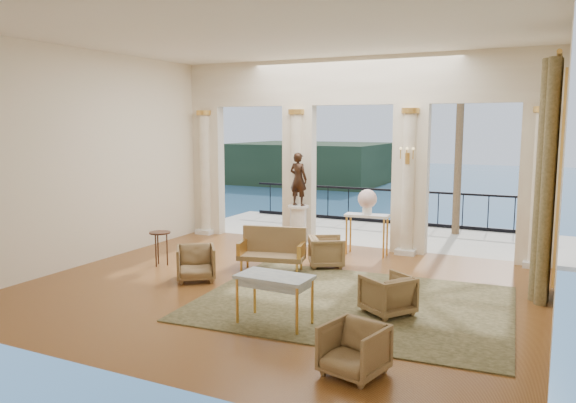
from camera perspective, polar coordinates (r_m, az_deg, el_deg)
The scene contains 23 objects.
floor at distance 10.33m, azimuth -0.86°, elevation -8.76°, with size 9.00×9.00×0.00m, color #53260D.
room_walls at distance 8.92m, azimuth -4.17°, elevation 7.34°, with size 9.00×9.00×9.00m.
arcade at distance 13.42m, azimuth 6.56°, elevation 6.23°, with size 9.00×0.56×4.50m.
terrace at distance 15.59m, azimuth 8.85°, elevation -3.33°, with size 10.00×3.60×0.10m, color beige.
balustrade at distance 17.03m, azimuth 10.48°, elevation -0.85°, with size 9.00×0.06×1.03m.
palm_tree at distance 15.66m, azimuth 17.23°, elevation 11.69°, with size 2.00×2.00×4.50m.
headland at distance 86.24m, azimuth 2.42°, elevation 3.95°, with size 22.00×18.00×6.00m, color black.
sea at distance 69.55m, azimuth 22.12°, elevation -0.07°, with size 160.00×160.00×0.00m, color #2D6490.
curtain at distance 10.37m, azimuth 24.85°, elevation 1.95°, with size 0.33×1.40×4.09m.
window_frame at distance 10.36m, azimuth 25.90°, elevation 2.33°, with size 0.04×1.60×3.40m, color gold.
wall_sconce at distance 12.73m, azimuth 12.03°, elevation 4.42°, with size 0.30×0.11×0.33m.
rug at distance 9.53m, azimuth 6.60°, elevation -10.19°, with size 5.02×3.91×0.02m, color #2D3019.
armchair_a at distance 10.87m, azimuth -9.35°, elevation -6.02°, with size 0.71×0.67×0.73m, color #4D3F20.
armchair_b at distance 6.89m, azimuth 6.71°, elevation -14.49°, with size 0.67×0.63×0.69m, color #4D3F20.
armchair_c at distance 9.00m, azimuth 10.08°, elevation -9.10°, with size 0.68×0.63×0.70m, color #4D3F20.
armchair_d at distance 11.73m, azimuth 3.94°, elevation -4.96°, with size 0.69×0.65×0.71m, color #4D3F20.
settee at distance 11.42m, azimuth -1.58°, elevation -4.88°, with size 1.42×0.86×0.88m.
game_table at distance 8.35m, azimuth -1.37°, elevation -8.01°, with size 1.12×0.63×0.75m.
pedestal at distance 13.68m, azimuth 1.04°, elevation -2.55°, with size 0.54×0.54×1.00m.
statue at distance 13.52m, azimuth 1.05°, elevation 2.28°, with size 0.47×0.31×1.28m, color black.
console_table at distance 12.81m, azimuth 8.02°, elevation -2.00°, with size 1.02×0.49×0.93m.
urn at distance 12.74m, azimuth 8.06°, elevation 0.14°, with size 0.43×0.43×0.57m.
side_table at distance 12.07m, azimuth -12.88°, elevation -3.50°, with size 0.44×0.44×0.72m.
Camera 1 is at (4.48, -8.82, 2.97)m, focal length 35.00 mm.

